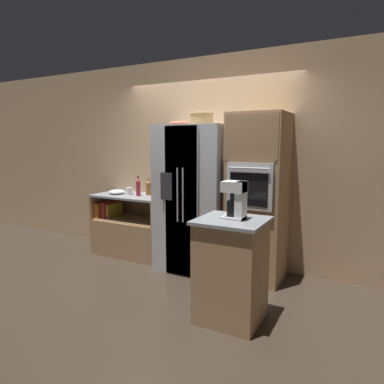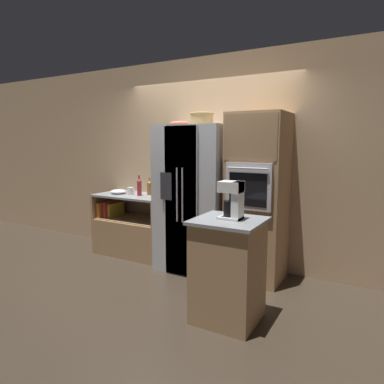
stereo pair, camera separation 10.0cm
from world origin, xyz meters
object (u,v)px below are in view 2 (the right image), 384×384
mixing_bowl (118,191)px  coffee_maker (233,199)px  bottle_tall (139,187)px  refrigerator (195,198)px  mug (131,191)px  fruit_bowl (180,123)px  bottle_short (150,187)px  wall_oven (258,198)px  wicker_basket (202,118)px

mixing_bowl → coffee_maker: 2.54m
bottle_tall → refrigerator: bearing=-1.8°
mug → bottle_tall: bearing=-8.2°
fruit_bowl → mixing_bowl: 1.48m
refrigerator → coffee_maker: size_ratio=5.42×
refrigerator → coffee_maker: bearing=-47.1°
fruit_bowl → bottle_tall: fruit_bowl is taller
bottle_short → coffee_maker: coffee_maker is taller
wall_oven → bottle_tall: size_ratio=6.77×
bottle_tall → mixing_bowl: (-0.40, -0.00, -0.09)m
fruit_bowl → refrigerator: bearing=4.3°
fruit_bowl → mug: 1.32m
bottle_tall → bottle_short: bottle_tall is taller
refrigerator → fruit_bowl: size_ratio=7.50×
mixing_bowl → fruit_bowl: bearing=-2.3°
refrigerator → fruit_bowl: 0.99m
coffee_maker → wicker_basket: bearing=130.2°
wicker_basket → fruit_bowl: bearing=-179.7°
wall_oven → bottle_short: 1.69m
wall_oven → bottle_short: bearing=175.7°
fruit_bowl → mixing_bowl: fruit_bowl is taller
refrigerator → mug: refrigerator is taller
wicker_basket → mixing_bowl: bearing=178.3°
bottle_tall → mixing_bowl: size_ratio=1.24×
fruit_bowl → bottle_short: fruit_bowl is taller
refrigerator → bottle_short: refrigerator is taller
wicker_basket → coffee_maker: wicker_basket is taller
refrigerator → wicker_basket: wicker_basket is taller
refrigerator → bottle_short: (-0.86, 0.18, 0.07)m
wall_oven → bottle_short: wall_oven is taller
fruit_bowl → bottle_short: bearing=163.1°
fruit_bowl → bottle_tall: (-0.72, 0.05, -0.88)m
wall_oven → mug: (-1.95, 0.01, -0.06)m
bottle_tall → bottle_short: (0.07, 0.15, -0.02)m
wall_oven → bottle_tall: (-1.76, -0.02, 0.02)m
mixing_bowl → coffee_maker: coffee_maker is taller
fruit_bowl → mixing_bowl: size_ratio=1.05×
bottle_short → mug: 0.29m
wall_oven → fruit_bowl: wall_oven is taller
wall_oven → wicker_basket: (-0.73, -0.07, 0.95)m
refrigerator → mixing_bowl: bearing=178.8°
refrigerator → mixing_bowl: size_ratio=7.85×
wicker_basket → refrigerator: bearing=171.2°
wicker_basket → bottle_tall: (-1.04, 0.05, -0.93)m
refrigerator → wall_oven: wall_oven is taller
mug → mixing_bowl: bearing=-172.3°
refrigerator → coffee_maker: refrigerator is taller
mug → bottle_short: bearing=25.7°
bottle_short → mixing_bowl: (-0.47, -0.15, -0.08)m
fruit_bowl → bottle_short: 1.12m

